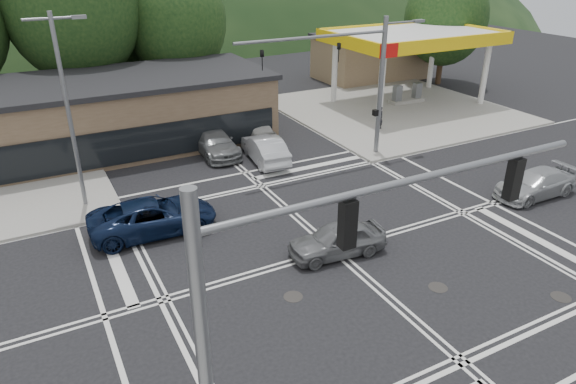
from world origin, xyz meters
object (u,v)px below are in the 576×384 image
car_queue_a (265,149)px  car_northbound (214,142)px  car_silver_east (536,183)px  car_grey_center (337,239)px  pedestrian (379,118)px  car_queue_b (255,128)px  car_blue_west (153,216)px

car_queue_a → car_northbound: (-2.20, 2.58, -0.03)m
car_silver_east → car_grey_center: bearing=-89.3°
pedestrian → car_queue_b: bearing=-16.7°
car_blue_west → car_queue_b: 12.81m
car_blue_west → car_grey_center: bearing=-128.5°
car_queue_b → pedestrian: bearing=166.7°
car_queue_b → pedestrian: size_ratio=2.67×
car_silver_east → pedestrian: 11.91m
car_silver_east → car_blue_west: bearing=-105.8°
car_blue_west → pedestrian: pedestrian is taller
car_grey_center → pedestrian: size_ratio=2.56×
car_silver_east → car_northbound: bearing=-136.2°
car_northbound → car_queue_a: bearing=-49.5°
car_silver_east → pedestrian: (-0.78, 11.88, 0.27)m
car_grey_center → car_northbound: (-0.43, 13.09, 0.05)m
pedestrian → car_queue_a: bearing=8.9°
car_silver_east → car_queue_b: car_queue_b is taller
car_grey_center → car_silver_east: size_ratio=0.88×
car_silver_east → car_northbound: (-12.22, 13.09, 0.07)m
car_blue_west → car_grey_center: 8.09m
car_silver_east → pedestrian: bearing=-175.5°
car_grey_center → car_queue_a: (1.77, 10.52, 0.08)m
car_queue_a → car_queue_b: car_queue_a is taller
car_northbound → pedestrian: size_ratio=3.23×
car_blue_west → car_silver_east: (17.90, -5.30, -0.09)m
car_grey_center → car_northbound: 13.10m
car_northbound → car_grey_center: bearing=-88.1°
car_silver_east → car_queue_b: 16.91m
car_silver_east → car_queue_b: size_ratio=1.09×
car_queue_a → car_grey_center: bearing=87.0°
car_blue_west → car_queue_b: car_blue_west is taller
car_grey_center → car_queue_b: car_queue_b is taller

